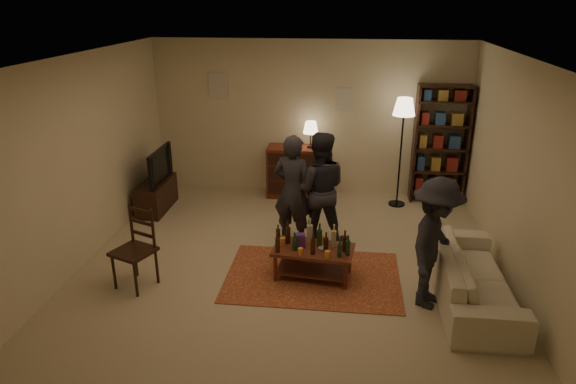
% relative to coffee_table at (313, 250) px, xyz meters
% --- Properties ---
extents(floor, '(6.00, 6.00, 0.00)m').
position_rel_coffee_table_xyz_m(floor, '(-0.31, 0.12, -0.38)').
color(floor, '#C6B793').
rests_on(floor, ground).
extents(room_shell, '(6.00, 6.00, 6.00)m').
position_rel_coffee_table_xyz_m(room_shell, '(-0.96, 3.10, 1.43)').
color(room_shell, beige).
rests_on(room_shell, ground).
extents(rug, '(2.20, 1.50, 0.01)m').
position_rel_coffee_table_xyz_m(rug, '(0.00, -0.00, -0.37)').
color(rug, maroon).
rests_on(rug, ground).
extents(coffee_table, '(1.05, 0.65, 0.75)m').
position_rel_coffee_table_xyz_m(coffee_table, '(0.00, 0.00, 0.00)').
color(coffee_table, maroon).
rests_on(coffee_table, ground).
extents(dining_chair, '(0.58, 0.58, 1.02)m').
position_rel_coffee_table_xyz_m(dining_chair, '(-2.12, -0.41, 0.16)').
color(dining_chair, black).
rests_on(dining_chair, ground).
extents(tv_stand, '(0.40, 1.00, 1.06)m').
position_rel_coffee_table_xyz_m(tv_stand, '(-2.76, 1.92, 0.01)').
color(tv_stand, black).
rests_on(tv_stand, ground).
extents(dresser, '(1.00, 0.50, 1.36)m').
position_rel_coffee_table_xyz_m(dresser, '(-0.51, 2.83, 0.10)').
color(dresser, brown).
rests_on(dresser, ground).
extents(bookshelf, '(0.90, 0.34, 2.02)m').
position_rel_coffee_table_xyz_m(bookshelf, '(1.93, 2.90, 0.65)').
color(bookshelf, black).
rests_on(bookshelf, ground).
extents(floor_lamp, '(0.36, 0.36, 1.84)m').
position_rel_coffee_table_xyz_m(floor_lamp, '(1.26, 2.60, 1.19)').
color(floor_lamp, black).
rests_on(floor_lamp, ground).
extents(sofa, '(0.81, 2.08, 0.61)m').
position_rel_coffee_table_xyz_m(sofa, '(1.89, -0.28, -0.08)').
color(sofa, beige).
rests_on(sofa, ground).
extents(person_left, '(0.68, 0.54, 1.62)m').
position_rel_coffee_table_xyz_m(person_left, '(-0.36, 0.93, 0.43)').
color(person_left, '#27272F').
rests_on(person_left, ground).
extents(person_right, '(0.85, 0.68, 1.65)m').
position_rel_coffee_table_xyz_m(person_right, '(0.00, 1.01, 0.45)').
color(person_right, '#25262D').
rests_on(person_right, ground).
extents(person_by_sofa, '(0.92, 1.14, 1.55)m').
position_rel_coffee_table_xyz_m(person_by_sofa, '(1.39, -0.44, 0.39)').
color(person_by_sofa, '#222229').
rests_on(person_by_sofa, ground).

